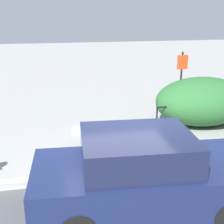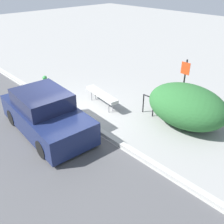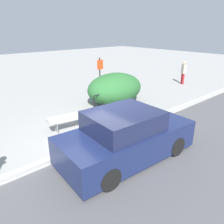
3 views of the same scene
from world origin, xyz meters
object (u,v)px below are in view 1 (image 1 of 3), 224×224
at_px(bike_rack, 165,116).
at_px(sign_post, 181,80).
at_px(bench, 110,130).
at_px(parked_car_near, 143,177).

distance_m(bike_rack, sign_post, 1.58).
bearing_deg(bench, bike_rack, 33.15).
xyz_separation_m(bench, sign_post, (2.76, 1.83, 0.86)).
height_order(sign_post, parked_car_near, sign_post).
relative_size(sign_post, parked_car_near, 0.55).
height_order(bike_rack, parked_car_near, parked_car_near).
bearing_deg(parked_car_near, bench, 95.87).
bearing_deg(sign_post, parked_car_near, -120.19).
distance_m(bench, sign_post, 3.42).
bearing_deg(bench, sign_post, 41.94).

